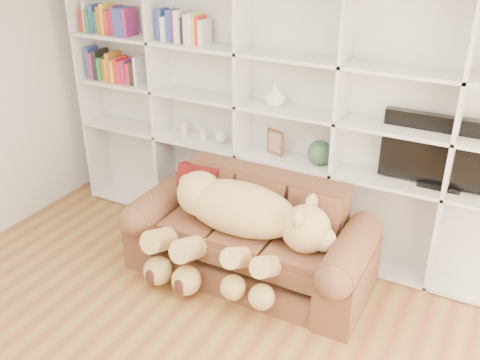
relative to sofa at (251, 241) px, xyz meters
The scene contains 13 objects.
wall_back 1.30m from the sofa, 85.76° to the left, with size 5.00×0.02×2.70m, color silver.
bookshelf 1.20m from the sofa, 105.66° to the left, with size 4.43×0.35×2.40m.
sofa is the anchor object (origin of this frame).
teddy_bear 0.32m from the sofa, 106.65° to the right, with size 1.45×0.81×0.84m.
throw_pillow 0.68m from the sofa, 166.57° to the left, with size 0.38×0.12×0.38m, color maroon.
gift_box 0.90m from the sofa, 16.88° to the right, with size 0.27×0.25×0.22m, color red.
tv 1.69m from the sofa, 25.81° to the left, with size 0.97×0.18×0.57m.
picture_frame 0.90m from the sofa, 96.54° to the left, with size 0.18×0.03×0.22m, color brown.
green_vase 0.95m from the sofa, 59.77° to the left, with size 0.21×0.21×0.21m, color #295031.
figurine_tall 1.33m from the sofa, 149.92° to the left, with size 0.07×0.07×0.14m, color beige.
figurine_short 1.17m from the sofa, 143.74° to the left, with size 0.07×0.07×0.12m, color beige.
snow_globe 1.05m from the sofa, 136.18° to the left, with size 0.12×0.12×0.12m, color silver.
shelf_vase 1.24m from the sofa, 97.84° to the left, with size 0.18×0.18×0.18m, color white.
Camera 1 is at (1.62, -1.66, 2.79)m, focal length 40.00 mm.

